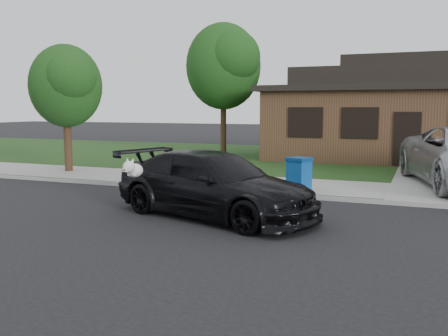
% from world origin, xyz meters
% --- Properties ---
extents(ground, '(120.00, 120.00, 0.00)m').
position_xyz_m(ground, '(0.00, 0.00, 0.00)').
color(ground, black).
rests_on(ground, ground).
extents(sidewalk, '(60.00, 3.00, 0.12)m').
position_xyz_m(sidewalk, '(0.00, 5.00, 0.06)').
color(sidewalk, gray).
rests_on(sidewalk, ground).
extents(curb, '(60.00, 0.12, 0.12)m').
position_xyz_m(curb, '(0.00, 3.50, 0.06)').
color(curb, gray).
rests_on(curb, ground).
extents(lawn, '(60.00, 13.00, 0.13)m').
position_xyz_m(lawn, '(0.00, 13.00, 0.07)').
color(lawn, '#193814').
rests_on(lawn, ground).
extents(sedan, '(5.42, 3.48, 1.46)m').
position_xyz_m(sedan, '(0.30, 0.58, 0.73)').
color(sedan, black).
rests_on(sedan, ground).
extents(recycling_bin, '(0.74, 0.74, 0.95)m').
position_xyz_m(recycling_bin, '(1.45, 3.92, 0.60)').
color(recycling_bin, navy).
rests_on(recycling_bin, sidewalk).
extents(house, '(12.60, 8.60, 4.65)m').
position_xyz_m(house, '(4.00, 15.00, 2.13)').
color(house, '#422B1C').
rests_on(house, ground).
extents(tree_0, '(3.78, 3.60, 6.34)m').
position_xyz_m(tree_0, '(-4.34, 12.88, 4.48)').
color(tree_0, '#332114').
rests_on(tree_0, ground).
extents(tree_2, '(2.73, 2.60, 4.59)m').
position_xyz_m(tree_2, '(-7.38, 5.11, 3.27)').
color(tree_2, '#332114').
rests_on(tree_2, ground).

